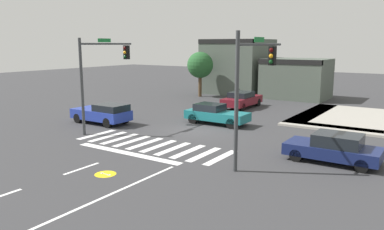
% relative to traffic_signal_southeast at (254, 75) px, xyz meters
% --- Properties ---
extents(ground_plane, '(120.00, 120.00, 0.00)m').
position_rel_traffic_signal_southeast_xyz_m(ground_plane, '(-5.98, 4.25, -4.17)').
color(ground_plane, '#353538').
extents(crosswalk_near, '(9.31, 2.97, 0.01)m').
position_rel_traffic_signal_southeast_xyz_m(crosswalk_near, '(-5.98, -0.25, -4.16)').
color(crosswalk_near, silver).
rests_on(crosswalk_near, ground_plane).
extents(lane_markings, '(6.80, 20.25, 0.01)m').
position_rel_traffic_signal_southeast_xyz_m(lane_markings, '(-4.88, -7.78, -4.16)').
color(lane_markings, white).
rests_on(lane_markings, ground_plane).
extents(bike_detector_marking, '(0.94, 0.94, 0.01)m').
position_rel_traffic_signal_southeast_xyz_m(bike_detector_marking, '(-4.52, -5.19, -4.17)').
color(bike_detector_marking, yellow).
rests_on(bike_detector_marking, ground_plane).
extents(curb_corner_northeast, '(10.00, 10.60, 0.15)m').
position_rel_traffic_signal_southeast_xyz_m(curb_corner_northeast, '(2.51, 13.67, -4.09)').
color(curb_corner_northeast, '#9E998E').
rests_on(curb_corner_northeast, ground_plane).
extents(storefront_row, '(13.71, 6.81, 6.13)m').
position_rel_traffic_signal_southeast_xyz_m(storefront_row, '(-10.32, 23.33, -1.42)').
color(storefront_row, '#4C564C').
rests_on(storefront_row, ground_plane).
extents(traffic_signal_southeast, '(0.32, 5.00, 6.15)m').
position_rel_traffic_signal_southeast_xyz_m(traffic_signal_southeast, '(0.00, 0.00, 0.00)').
color(traffic_signal_southeast, '#383A3D').
rests_on(traffic_signal_southeast, ground_plane).
extents(traffic_signal_southwest, '(0.32, 4.57, 5.96)m').
position_rel_traffic_signal_southeast_xyz_m(traffic_signal_southwest, '(-11.06, 1.02, -0.03)').
color(traffic_signal_southwest, '#383A3D').
rests_on(traffic_signal_southwest, ground_plane).
extents(car_navy, '(4.33, 1.93, 1.41)m').
position_rel_traffic_signal_southeast_xyz_m(car_navy, '(3.33, 2.06, -3.46)').
color(car_navy, '#141E4C').
rests_on(car_navy, ground_plane).
extents(car_blue, '(4.39, 1.91, 1.46)m').
position_rel_traffic_signal_southeast_xyz_m(car_blue, '(-12.59, 2.37, -3.41)').
color(car_blue, '#23389E').
rests_on(car_blue, ground_plane).
extents(car_teal, '(4.50, 1.77, 1.41)m').
position_rel_traffic_signal_southeast_xyz_m(car_teal, '(-5.87, 6.69, -3.45)').
color(car_teal, '#196B70').
rests_on(car_teal, ground_plane).
extents(car_maroon, '(1.90, 4.71, 1.45)m').
position_rel_traffic_signal_southeast_xyz_m(car_maroon, '(-7.40, 14.00, -3.42)').
color(car_maroon, maroon).
rests_on(car_maroon, ground_plane).
extents(roadside_tree, '(2.78, 2.78, 4.79)m').
position_rel_traffic_signal_southeast_xyz_m(roadside_tree, '(-14.48, 18.25, -0.80)').
color(roadside_tree, '#4C3823').
rests_on(roadside_tree, ground_plane).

